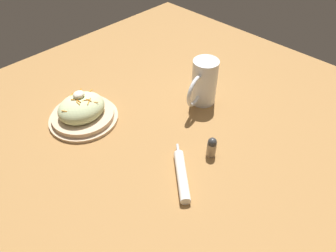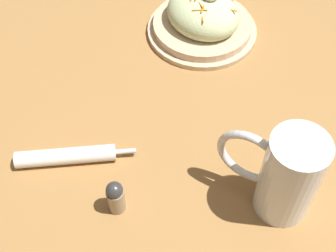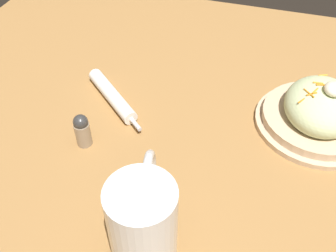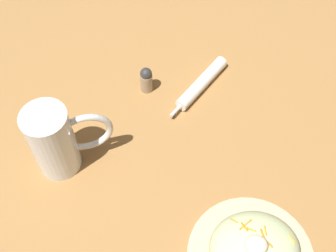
{
  "view_description": "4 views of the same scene",
  "coord_description": "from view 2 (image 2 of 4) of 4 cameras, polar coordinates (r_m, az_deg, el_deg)",
  "views": [
    {
      "loc": [
        0.61,
        0.58,
        0.72
      ],
      "look_at": [
        0.12,
        0.1,
        0.07
      ],
      "focal_mm": 32.9,
      "sensor_mm": 36.0,
      "label": 1
    },
    {
      "loc": [
        -0.26,
        0.45,
        0.72
      ],
      "look_at": [
        0.08,
        0.1,
        0.08
      ],
      "focal_mm": 51.56,
      "sensor_mm": 36.0,
      "label": 2
    },
    {
      "loc": [
        -0.37,
        -0.07,
        0.53
      ],
      "look_at": [
        0.1,
        0.08,
        0.06
      ],
      "focal_mm": 40.67,
      "sensor_mm": 36.0,
      "label": 3
    },
    {
      "loc": [
        0.07,
        -0.44,
        0.83
      ],
      "look_at": [
        0.1,
        0.07,
        0.08
      ],
      "focal_mm": 47.23,
      "sensor_mm": 36.0,
      "label": 4
    }
  ],
  "objects": [
    {
      "name": "ground_plane",
      "position": [
        0.88,
        7.94,
        -2.25
      ],
      "size": [
        1.43,
        1.43,
        0.0
      ],
      "primitive_type": "plane",
      "color": "#9E703D"
    },
    {
      "name": "salad_plate",
      "position": [
        1.06,
        4.13,
        12.46
      ],
      "size": [
        0.24,
        0.24,
        0.11
      ],
      "color": "#D1B28E",
      "rests_on": "ground_plane"
    },
    {
      "name": "beer_mug",
      "position": [
        0.77,
        13.72,
        -6.05
      ],
      "size": [
        0.17,
        0.09,
        0.17
      ],
      "color": "white",
      "rests_on": "ground_plane"
    },
    {
      "name": "napkin_roll",
      "position": [
        0.86,
        -11.87,
        -3.49
      ],
      "size": [
        0.15,
        0.17,
        0.03
      ],
      "color": "white",
      "rests_on": "ground_plane"
    },
    {
      "name": "salt_shaker",
      "position": [
        0.78,
        -6.23,
        -8.3
      ],
      "size": [
        0.03,
        0.03,
        0.07
      ],
      "color": "gray",
      "rests_on": "ground_plane"
    }
  ]
}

